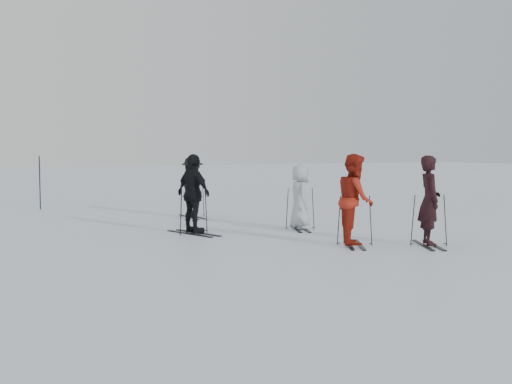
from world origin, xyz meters
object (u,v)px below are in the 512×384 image
(skier_grey, at_px, (300,198))
(piste_marker, at_px, (40,183))
(skier_near_dark, at_px, (429,201))
(skier_uphill_far, at_px, (192,187))
(skier_red, at_px, (355,200))
(skier_uphill_left, at_px, (194,195))

(skier_grey, bearing_deg, piste_marker, 51.82)
(skier_near_dark, relative_size, skier_uphill_far, 1.06)
(skier_red, height_order, skier_uphill_left, skier_red)
(skier_grey, distance_m, skier_uphill_left, 2.90)
(skier_red, height_order, skier_grey, skier_red)
(skier_red, relative_size, skier_uphill_left, 1.01)
(skier_red, xyz_separation_m, skier_uphill_far, (-1.24, 7.02, -0.07))
(skier_grey, bearing_deg, skier_uphill_far, 40.77)
(skier_red, height_order, skier_uphill_far, skier_red)
(skier_uphill_left, xyz_separation_m, skier_uphill_far, (1.32, 3.65, -0.06))
(skier_near_dark, bearing_deg, skier_uphill_far, 44.10)
(skier_uphill_far, bearing_deg, skier_uphill_left, 159.20)
(skier_red, distance_m, skier_uphill_far, 7.13)
(skier_grey, relative_size, skier_uphill_left, 0.85)
(skier_red, distance_m, skier_uphill_left, 4.24)
(skier_near_dark, height_order, piste_marker, skier_near_dark)
(skier_grey, height_order, skier_uphill_far, skier_uphill_far)
(skier_uphill_far, bearing_deg, skier_grey, -160.00)
(skier_red, bearing_deg, piste_marker, 52.12)
(skier_red, xyz_separation_m, piste_marker, (-5.18, 11.77, -0.07))
(skier_near_dark, bearing_deg, skier_grey, 41.97)
(skier_red, bearing_deg, skier_grey, 22.42)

